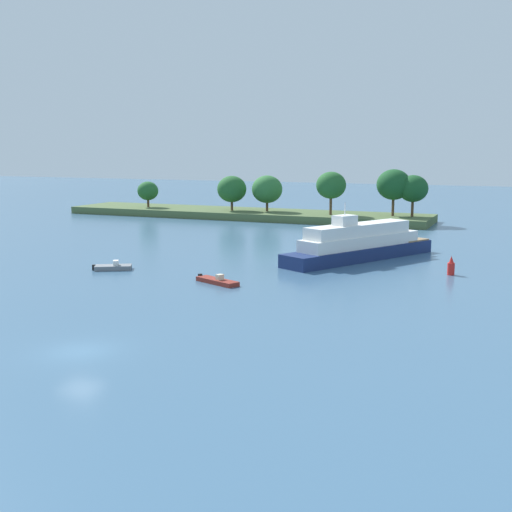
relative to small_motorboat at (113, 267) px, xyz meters
name	(u,v)px	position (x,y,z in m)	size (l,w,h in m)	color
ground_plane	(80,351)	(14.33, -23.77, -0.27)	(400.00, 400.00, 0.00)	#3D607F
treeline_island	(268,204)	(-4.21, 52.68, 2.35)	(66.84, 12.61, 8.98)	#4C6038
small_motorboat	(113,267)	(0.00, 0.00, 0.00)	(3.98, 3.22, 0.97)	slate
white_riverboat	(360,244)	(21.70, 16.19, 1.49)	(13.07, 20.71, 6.54)	navy
fishing_skiff	(217,281)	(12.92, -2.05, -0.04)	(4.95, 3.08, 0.91)	maroon
channel_buoy_red	(451,267)	(32.23, 10.67, 0.54)	(0.70, 0.70, 1.90)	red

